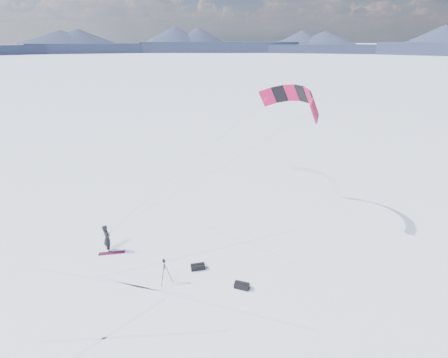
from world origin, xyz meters
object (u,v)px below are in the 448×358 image
object	(u,v)px
snowboard	(112,253)
gear_bag_a	(198,267)
tripod	(164,268)
snowkiter	(109,251)
gear_bag_b	(242,285)

from	to	relation	value
snowboard	gear_bag_a	distance (m)	5.77
snowboard	tripod	world-z (taller)	tripod
snowkiter	snowboard	xyz separation A→B (m)	(0.20, -0.33, 0.02)
snowboard	tripod	bearing A→B (deg)	-43.41
gear_bag_a	gear_bag_b	world-z (taller)	same
snowkiter	gear_bag_a	world-z (taller)	snowkiter
snowkiter	snowboard	distance (m)	0.39
tripod	gear_bag_b	xyz separation A→B (m)	(3.99, -1.42, -0.82)
snowkiter	gear_bag_a	xyz separation A→B (m)	(5.25, -3.12, 0.16)
tripod	snowkiter	bearing A→B (deg)	140.73
snowboard	tripod	size ratio (longest dim) A/B	1.07
snowkiter	snowboard	world-z (taller)	snowkiter
snowboard	tripod	distance (m)	4.78
gear_bag_b	snowboard	bearing A→B (deg)	176.92
snowkiter	gear_bag_b	distance (m)	9.00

